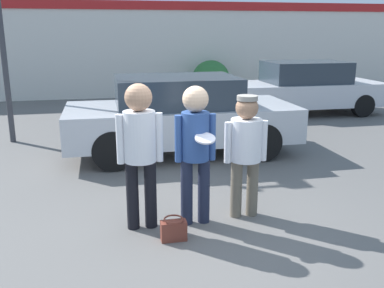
{
  "coord_description": "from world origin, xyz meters",
  "views": [
    {
      "loc": [
        -1.03,
        -4.72,
        2.38
      ],
      "look_at": [
        0.05,
        0.38,
        0.98
      ],
      "focal_mm": 40.0,
      "sensor_mm": 36.0,
      "label": 1
    }
  ],
  "objects_px": {
    "person_middle_with_frisbee": "(195,143)",
    "shrub": "(211,79)",
    "parked_car_far": "(306,88)",
    "person_right": "(246,145)",
    "parked_car_near": "(180,115)",
    "person_left": "(140,143)",
    "handbag": "(174,230)"
  },
  "relations": [
    {
      "from": "person_left",
      "to": "handbag",
      "type": "relative_size",
      "value": 5.96
    },
    {
      "from": "person_middle_with_frisbee",
      "to": "parked_car_near",
      "type": "distance_m",
      "value": 3.24
    },
    {
      "from": "person_left",
      "to": "person_right",
      "type": "bearing_deg",
      "value": 3.02
    },
    {
      "from": "parked_car_far",
      "to": "handbag",
      "type": "height_order",
      "value": "parked_car_far"
    },
    {
      "from": "shrub",
      "to": "person_right",
      "type": "bearing_deg",
      "value": -101.91
    },
    {
      "from": "person_right",
      "to": "handbag",
      "type": "relative_size",
      "value": 5.32
    },
    {
      "from": "parked_car_near",
      "to": "person_left",
      "type": "bearing_deg",
      "value": -108.47
    },
    {
      "from": "person_middle_with_frisbee",
      "to": "parked_car_near",
      "type": "relative_size",
      "value": 0.39
    },
    {
      "from": "person_left",
      "to": "parked_car_far",
      "type": "distance_m",
      "value": 8.45
    },
    {
      "from": "person_middle_with_frisbee",
      "to": "parked_car_far",
      "type": "height_order",
      "value": "person_middle_with_frisbee"
    },
    {
      "from": "shrub",
      "to": "handbag",
      "type": "bearing_deg",
      "value": -106.7
    },
    {
      "from": "person_left",
      "to": "parked_car_far",
      "type": "height_order",
      "value": "person_left"
    },
    {
      "from": "person_left",
      "to": "shrub",
      "type": "bearing_deg",
      "value": 70.95
    },
    {
      "from": "shrub",
      "to": "handbag",
      "type": "xyz_separation_m",
      "value": [
        -3.09,
        -10.29,
        -0.54
      ]
    },
    {
      "from": "parked_car_near",
      "to": "person_right",
      "type": "bearing_deg",
      "value": -84.96
    },
    {
      "from": "shrub",
      "to": "handbag",
      "type": "distance_m",
      "value": 10.76
    },
    {
      "from": "person_middle_with_frisbee",
      "to": "parked_car_far",
      "type": "xyz_separation_m",
      "value": [
        4.72,
        6.51,
        -0.29
      ]
    },
    {
      "from": "person_left",
      "to": "person_right",
      "type": "xyz_separation_m",
      "value": [
        1.34,
        0.07,
        -0.12
      ]
    },
    {
      "from": "shrub",
      "to": "person_middle_with_frisbee",
      "type": "bearing_deg",
      "value": -105.49
    },
    {
      "from": "person_middle_with_frisbee",
      "to": "shrub",
      "type": "relative_size",
      "value": 1.29
    },
    {
      "from": "parked_car_near",
      "to": "handbag",
      "type": "distance_m",
      "value": 3.75
    },
    {
      "from": "person_right",
      "to": "parked_car_near",
      "type": "distance_m",
      "value": 3.14
    },
    {
      "from": "person_left",
      "to": "shrub",
      "type": "distance_m",
      "value": 10.45
    },
    {
      "from": "person_left",
      "to": "parked_car_near",
      "type": "xyz_separation_m",
      "value": [
        1.07,
        3.2,
        -0.31
      ]
    },
    {
      "from": "parked_car_near",
      "to": "shrub",
      "type": "relative_size",
      "value": 3.28
    },
    {
      "from": "handbag",
      "to": "person_left",
      "type": "bearing_deg",
      "value": 127.67
    },
    {
      "from": "person_right",
      "to": "person_middle_with_frisbee",
      "type": "bearing_deg",
      "value": -173.48
    },
    {
      "from": "parked_car_far",
      "to": "shrub",
      "type": "height_order",
      "value": "parked_car_far"
    },
    {
      "from": "person_left",
      "to": "shrub",
      "type": "xyz_separation_m",
      "value": [
        3.41,
        9.87,
        -0.41
      ]
    },
    {
      "from": "person_middle_with_frisbee",
      "to": "shrub",
      "type": "bearing_deg",
      "value": 74.51
    },
    {
      "from": "person_right",
      "to": "parked_car_near",
      "type": "xyz_separation_m",
      "value": [
        -0.28,
        3.12,
        -0.19
      ]
    },
    {
      "from": "person_middle_with_frisbee",
      "to": "person_right",
      "type": "height_order",
      "value": "person_middle_with_frisbee"
    }
  ]
}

